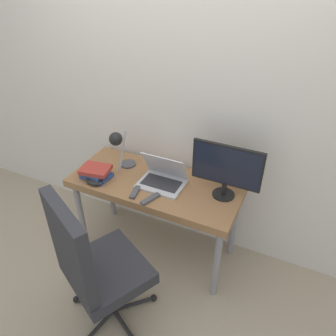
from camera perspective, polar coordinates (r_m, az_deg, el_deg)
name	(u,v)px	position (r m, az deg, el deg)	size (l,w,h in m)	color
ground_plane	(141,271)	(2.83, -4.67, -17.49)	(12.00, 12.00, 0.00)	tan
wall_back	(175,94)	(2.50, 1.21, 12.72)	(8.00, 0.05, 2.60)	silver
desk	(155,190)	(2.55, -2.20, -3.81)	(1.31, 0.57, 0.72)	#996B42
laptop	(163,178)	(2.46, -0.96, -1.74)	(0.34, 0.26, 0.24)	silver
monitor	(227,168)	(2.27, 10.16, -0.05)	(0.49, 0.16, 0.41)	black
desk_lamp	(119,145)	(2.52, -8.60, 4.04)	(0.13, 0.25, 0.36)	#4C4C51
office_chair	(92,264)	(2.14, -13.05, -15.90)	(0.66, 0.65, 1.09)	black
book_stack	(96,172)	(2.58, -12.47, -0.77)	(0.24, 0.20, 0.09)	#334C8C
tv_remote	(135,192)	(2.40, -5.77, -4.23)	(0.06, 0.15, 0.02)	#4C4C51
media_remote	(150,199)	(2.33, -3.08, -5.40)	(0.09, 0.17, 0.02)	#4C4C51
game_controller	(95,181)	(2.54, -12.65, -2.23)	(0.15, 0.10, 0.04)	black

